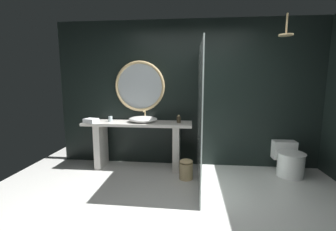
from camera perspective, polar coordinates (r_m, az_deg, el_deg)
ground_plane at (r=2.76m, az=4.34°, el=-25.53°), size 5.76×5.76×0.00m
back_wall_panel at (r=4.19m, az=5.23°, el=5.27°), size 4.80×0.10×2.60m
vanity_counter at (r=4.10m, az=-7.49°, el=-5.51°), size 1.89×0.48×0.83m
vessel_sink at (r=4.02m, az=-6.27°, el=-0.91°), size 0.51×0.42×0.19m
tumbler_cup at (r=4.18m, az=-14.16°, el=-0.82°), size 0.07×0.07×0.09m
soap_dispenser at (r=3.94m, az=2.67°, el=-0.95°), size 0.07×0.07×0.14m
round_wall_mirror at (r=4.20m, az=-7.04°, el=7.21°), size 0.91×0.05×0.91m
shower_glass_panel at (r=3.39m, az=7.88°, el=-0.24°), size 0.02×1.56×2.05m
rain_shower_head at (r=3.89m, az=27.33°, el=17.78°), size 0.20×0.20×0.31m
toilet at (r=4.35m, az=27.88°, el=-9.82°), size 0.43×0.63×0.51m
waste_bin at (r=3.74m, az=4.52°, el=-13.14°), size 0.22×0.22×0.32m
folded_hand_towel at (r=4.16m, az=-18.64°, el=-1.21°), size 0.25×0.23×0.07m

